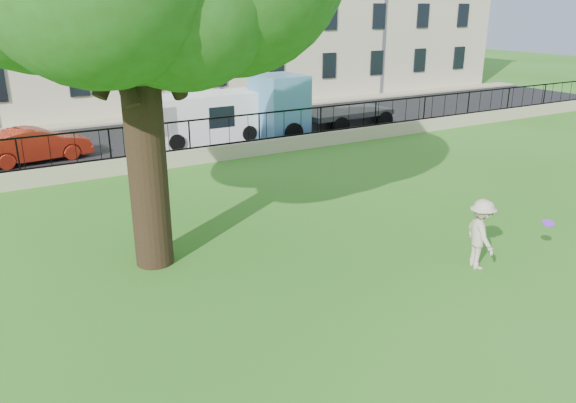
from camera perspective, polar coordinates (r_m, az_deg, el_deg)
ground at (r=12.36m, az=10.70°, el=-9.07°), size 120.00×120.00×0.00m
retaining_wall at (r=22.09m, az=-9.86°, el=4.52°), size 50.00×0.40×0.60m
iron_railing at (r=21.89m, az=-9.98°, el=6.68°), size 50.00×0.05×1.13m
street at (r=26.50m, az=-13.46°, el=6.06°), size 60.00×9.00×0.01m
sidewalk at (r=31.41m, az=-16.33°, el=7.91°), size 60.00×1.40×0.12m
man at (r=13.66m, az=18.98°, el=-3.16°), size 0.98×1.23×1.67m
frisbee at (r=14.37m, az=24.93°, el=-2.01°), size 0.30×0.31×0.12m
red_sedan at (r=24.15m, az=-24.26°, el=5.26°), size 4.22×1.93×1.34m
white_van at (r=25.72m, az=-8.48°, el=8.41°), size 5.13×2.09×2.14m
blue_truck at (r=27.40m, az=3.55°, el=10.03°), size 6.97×2.70×2.89m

